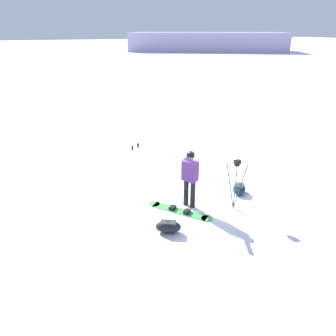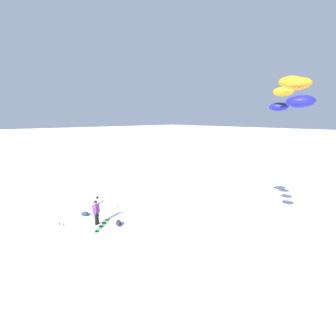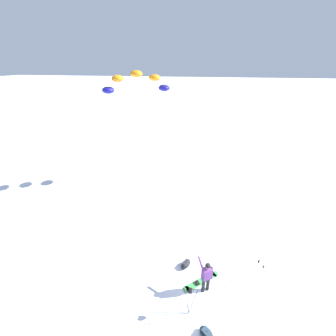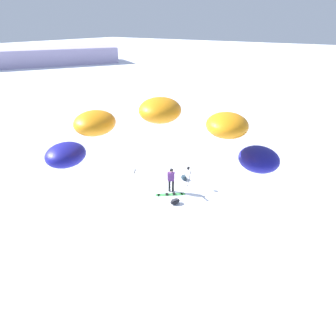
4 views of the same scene
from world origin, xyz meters
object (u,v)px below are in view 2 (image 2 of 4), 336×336
at_px(gear_bag_large, 85,214).
at_px(ski_poles, 63,230).
at_px(camera_tripod, 98,202).
at_px(gear_bag_small, 118,223).
at_px(snowboarder, 96,210).
at_px(traction_kite, 289,94).
at_px(snowboard, 102,225).

relative_size(gear_bag_large, ski_poles, 0.55).
xyz_separation_m(camera_tripod, gear_bag_small, (0.36, -2.10, -0.86)).
relative_size(snowboarder, gear_bag_large, 2.48).
relative_size(gear_bag_small, ski_poles, 0.58).
relative_size(camera_tripod, ski_poles, 1.19).
bearing_deg(traction_kite, snowboard, 122.33).
xyz_separation_m(snowboard, traction_kite, (5.20, -8.21, 7.63)).
bearing_deg(camera_tripod, snowboarder, -119.15).
relative_size(snowboard, gear_bag_large, 2.29).
xyz_separation_m(snowboard, gear_bag_small, (0.78, -0.66, 0.14)).
height_order(traction_kite, gear_bag_small, traction_kite).
xyz_separation_m(traction_kite, ski_poles, (-7.61, 7.76, -6.86)).
bearing_deg(gear_bag_large, ski_poles, -130.06).
relative_size(snowboarder, traction_kite, 0.37).
xyz_separation_m(snowboard, gear_bag_large, (-0.27, 2.09, 0.13)).
distance_m(gear_bag_large, ski_poles, 3.39).
height_order(snowboard, camera_tripod, camera_tripod).
bearing_deg(gear_bag_large, traction_kite, -62.02).
distance_m(camera_tripod, ski_poles, 3.41).
bearing_deg(ski_poles, gear_bag_small, -3.70).
relative_size(snowboard, traction_kite, 0.34).
height_order(snowboard, traction_kite, traction_kite).
height_order(snowboarder, gear_bag_small, snowboarder).
xyz_separation_m(camera_tripod, ski_poles, (-2.83, -1.89, -0.22)).
bearing_deg(ski_poles, snowboarder, 20.11).
bearing_deg(snowboarder, snowboard, -64.17).
height_order(snowboarder, snowboard, snowboarder).
distance_m(snowboard, ski_poles, 2.58).
bearing_deg(gear_bag_small, snowboard, 139.62).
bearing_deg(snowboard, ski_poles, -169.38).
bearing_deg(traction_kite, camera_tripod, 116.35).
xyz_separation_m(traction_kite, gear_bag_large, (-5.47, 10.30, -7.50)).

